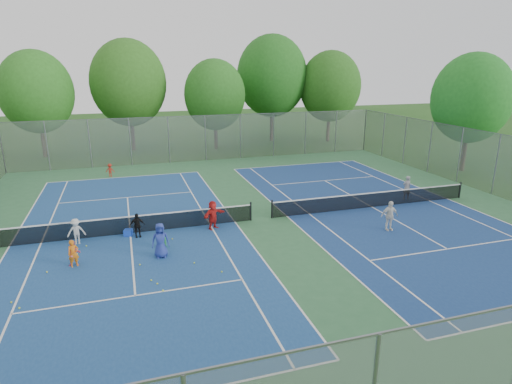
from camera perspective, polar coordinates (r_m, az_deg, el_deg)
ground at (r=23.72m, az=0.72°, el=-3.67°), size 120.00×120.00×0.00m
court_pad at (r=23.72m, az=0.72°, el=-3.66°), size 32.00×32.00×0.01m
court_left at (r=22.68m, az=-16.42°, el=-5.31°), size 10.97×23.77×0.01m
court_right at (r=26.62m, az=15.21°, el=-1.95°), size 10.97×23.77×0.01m
net_left at (r=22.53m, az=-16.51°, el=-4.27°), size 12.87×0.10×0.91m
net_right at (r=26.48m, az=15.28°, el=-1.05°), size 12.87×0.10×0.91m
fence_north at (r=38.30m, az=-6.76°, el=7.14°), size 32.00×0.10×4.00m
fence_east at (r=31.80m, az=29.36°, el=3.17°), size 0.10×32.00×4.00m
tree_nw at (r=43.79m, az=-27.25°, el=11.77°), size 6.40×6.40×9.58m
tree_nl at (r=44.19m, az=-16.64°, el=13.76°), size 7.20×7.20×10.69m
tree_nc at (r=43.18m, az=-5.53°, el=12.77°), size 6.00×6.00×8.85m
tree_nr at (r=47.89m, az=2.15°, el=15.18°), size 7.60×7.60×11.42m
tree_ne at (r=48.45m, az=9.85°, el=13.70°), size 6.60×6.60×9.77m
tree_side_e at (r=37.62m, az=26.80°, el=11.09°), size 6.00×6.00×9.20m
ball_crate at (r=22.40m, az=-16.67°, el=-5.21°), size 0.47×0.47×0.33m
ball_hopper at (r=20.55m, az=-12.35°, el=-6.51°), size 0.35×0.35×0.57m
student_a at (r=19.71m, az=-23.17°, el=-7.56°), size 0.51×0.41×1.20m
student_b at (r=19.81m, az=-23.10°, el=-7.56°), size 0.55×0.43×1.12m
student_c at (r=22.05m, az=-22.85°, el=-4.88°), size 0.85×0.52×1.27m
student_d at (r=21.91m, az=-15.58°, el=-4.32°), size 0.76×0.38×1.25m
student_e at (r=19.39m, az=-12.63°, el=-6.33°), size 0.80×0.53×1.59m
student_f at (r=22.24m, az=-5.76°, el=-3.08°), size 1.44×1.13×1.52m
child_far_baseline at (r=34.48m, az=-18.88°, el=2.77°), size 0.72×0.51×1.01m
instructor at (r=28.66m, az=19.45°, el=0.56°), size 0.57×0.39×1.53m
teen_court_b at (r=22.98m, az=17.37°, el=-3.05°), size 0.96×0.47×1.58m
tennis_ball_0 at (r=17.43m, az=-13.02°, el=-11.87°), size 0.07×0.07×0.07m
tennis_ball_1 at (r=18.09m, az=-29.84°, el=-12.68°), size 0.07×0.07×0.07m
tennis_ball_2 at (r=17.58m, az=-29.01°, el=-13.42°), size 0.07×0.07×0.07m
tennis_ball_3 at (r=21.76m, az=-21.68°, el=-6.73°), size 0.07×0.07×0.07m
tennis_ball_4 at (r=21.41m, az=-11.11°, el=-6.20°), size 0.07×0.07×0.07m
tennis_ball_5 at (r=17.93m, az=-4.58°, el=-10.60°), size 0.07×0.07×0.07m
tennis_ball_6 at (r=18.80m, az=-8.24°, el=-9.39°), size 0.07×0.07×0.07m
tennis_ball_7 at (r=17.73m, az=-13.79°, el=-11.41°), size 0.07×0.07×0.07m
tennis_ball_8 at (r=16.90m, az=-12.29°, el=-12.77°), size 0.07×0.07×0.07m
tennis_ball_9 at (r=19.11m, az=-15.23°, el=-9.38°), size 0.07×0.07×0.07m
tennis_ball_10 at (r=19.81m, az=-26.10°, el=-9.61°), size 0.07×0.07×0.07m
tennis_ball_11 at (r=21.02m, az=-22.73°, el=-7.69°), size 0.07×0.07×0.07m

